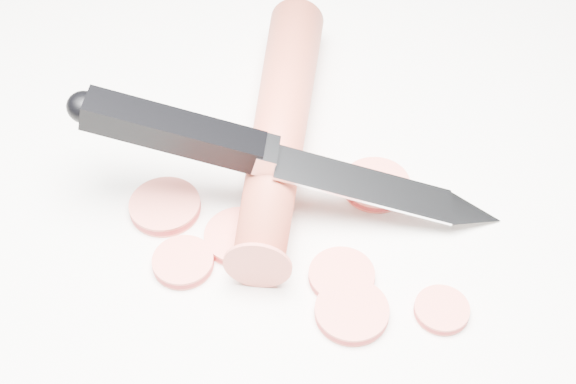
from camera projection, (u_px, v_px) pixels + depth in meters
name	position (u px, v px, depth m)	size (l,w,h in m)	color
ground	(274.00, 188.00, 0.48)	(2.40, 2.40, 0.00)	white
carrot	(280.00, 125.00, 0.48)	(0.03, 0.03, 0.21)	#C3442E
carrot_slice_0	(183.00, 262.00, 0.43)	(0.03, 0.03, 0.01)	#E25F4E
carrot_slice_1	(352.00, 312.00, 0.41)	(0.04, 0.04, 0.01)	#E25F4E
carrot_slice_2	(239.00, 237.00, 0.45)	(0.04, 0.04, 0.01)	#E25F4E
carrot_slice_3	(342.00, 276.00, 0.43)	(0.04, 0.04, 0.01)	#E25F4E
carrot_slice_4	(376.00, 185.00, 0.47)	(0.04, 0.04, 0.01)	#E25F4E
carrot_slice_5	(165.00, 206.00, 0.46)	(0.04, 0.04, 0.01)	#E25F4E
carrot_slice_6	(442.00, 310.00, 0.42)	(0.03, 0.03, 0.01)	#E25F4E
kitchen_knife	(291.00, 158.00, 0.44)	(0.22, 0.15, 0.07)	silver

